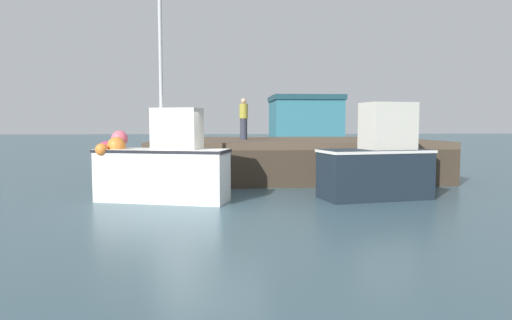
# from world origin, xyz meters

# --- Properties ---
(ground) EXTENTS (120.00, 160.00, 0.10)m
(ground) POSITION_xyz_m (0.00, 0.00, -0.05)
(ground) COLOR #38515B
(pier) EXTENTS (10.90, 6.68, 1.54)m
(pier) POSITION_xyz_m (2.98, 6.76, 1.27)
(pier) COLOR brown
(pier) RESTS_ON ground
(fishing_boat_near_left) EXTENTS (3.91, 2.19, 5.79)m
(fishing_boat_near_left) POSITION_xyz_m (-1.49, 1.58, 1.02)
(fishing_boat_near_left) COLOR silver
(fishing_boat_near_left) RESTS_ON ground
(fishing_boat_near_right) EXTENTS (3.39, 1.99, 2.79)m
(fishing_boat_near_right) POSITION_xyz_m (4.70, 1.61, 1.07)
(fishing_boat_near_right) COLOR #19232D
(fishing_boat_near_right) RESTS_ON ground
(dockworker) EXTENTS (0.34, 0.34, 1.66)m
(dockworker) POSITION_xyz_m (1.07, 7.20, 2.37)
(dockworker) COLOR #2D3342
(dockworker) RESTS_ON pier
(warehouse) EXTENTS (6.96, 7.06, 4.94)m
(warehouse) POSITION_xyz_m (8.70, 35.73, 2.49)
(warehouse) COLOR #2D6B7A
(warehouse) RESTS_ON ground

